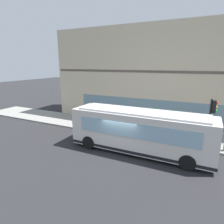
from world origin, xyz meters
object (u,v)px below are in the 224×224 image
pedestrian_by_light_pole (167,125)px  pedestrian_near_building_entrance (85,112)px  traffic_light_near_corner (212,115)px  city_bus_nearside (140,131)px  fire_hydrant (145,126)px

pedestrian_by_light_pole → pedestrian_near_building_entrance: (0.93, 9.11, -0.00)m
traffic_light_near_corner → pedestrian_by_light_pole: (1.24, 3.29, -1.63)m
traffic_light_near_corner → pedestrian_near_building_entrance: bearing=80.1°
city_bus_nearside → traffic_light_near_corner: (2.49, -4.53, 1.19)m
city_bus_nearside → pedestrian_near_building_entrance: bearing=59.3°
traffic_light_near_corner → pedestrian_by_light_pole: size_ratio=2.22×
pedestrian_near_building_entrance → fire_hydrant: bearing=-90.9°
fire_hydrant → pedestrian_by_light_pole: pedestrian_by_light_pole is taller
fire_hydrant → pedestrian_near_building_entrance: 6.99m
fire_hydrant → pedestrian_near_building_entrance: bearing=89.1°
traffic_light_near_corner → pedestrian_near_building_entrance: 12.69m
city_bus_nearside → fire_hydrant: bearing=11.3°
traffic_light_near_corner → pedestrian_near_building_entrance: size_ratio=2.22×
pedestrian_by_light_pole → pedestrian_near_building_entrance: pedestrian_by_light_pole is taller
fire_hydrant → traffic_light_near_corner: bearing=-110.8°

